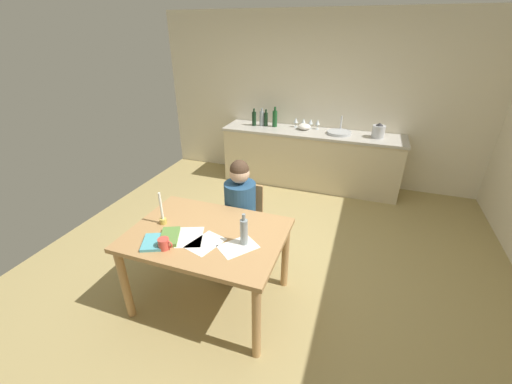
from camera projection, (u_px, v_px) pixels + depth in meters
ground_plane at (267, 268)px, 3.48m from camera, size 5.20×5.20×0.04m
wall_back at (318, 101)px, 5.06m from camera, size 5.20×0.12×2.60m
kitchen_counter at (310, 158)px, 5.14m from camera, size 2.80×0.64×0.90m
dining_table at (208, 242)px, 2.76m from camera, size 1.32×0.96×0.76m
chair_at_table at (243, 220)px, 3.44m from camera, size 0.41×0.41×0.85m
person_seated at (238, 210)px, 3.22m from camera, size 0.33×0.60×1.19m
coffee_mug at (164, 244)px, 2.49m from camera, size 0.13×0.09×0.09m
candlestick at (162, 215)px, 2.80m from camera, size 0.06×0.06×0.31m
book_magazine at (154, 242)px, 2.57m from camera, size 0.26×0.28×0.02m
book_cookery at (170, 237)px, 2.63m from camera, size 0.24×0.29×0.03m
paper_letter at (190, 237)px, 2.65m from camera, size 0.31×0.35×0.00m
paper_bill at (206, 243)px, 2.58m from camera, size 0.29×0.34×0.00m
paper_envelope at (238, 247)px, 2.53m from camera, size 0.35×0.36×0.00m
wine_bottle_on_table at (244, 231)px, 2.52m from camera, size 0.06×0.06×0.28m
sink_unit at (339, 132)px, 4.81m from camera, size 0.36×0.36×0.24m
bottle_oil at (254, 118)px, 5.18m from camera, size 0.07×0.07×0.28m
bottle_vinegar at (262, 118)px, 5.18m from camera, size 0.07×0.07×0.28m
bottle_wine_red at (266, 119)px, 5.16m from camera, size 0.06×0.06×0.27m
bottle_sauce at (275, 118)px, 5.12m from camera, size 0.08×0.08×0.32m
mixing_bowl at (304, 127)px, 5.01m from camera, size 0.20×0.20×0.09m
stovetop_kettle at (378, 131)px, 4.60m from camera, size 0.18×0.18×0.22m
wine_glass_near_sink at (318, 122)px, 5.00m from camera, size 0.07×0.07×0.15m
wine_glass_by_kettle at (311, 122)px, 5.03m from camera, size 0.07×0.07×0.15m
wine_glass_back_left at (304, 121)px, 5.06m from camera, size 0.07×0.07×0.15m
wine_glass_back_right at (296, 120)px, 5.10m from camera, size 0.07×0.07×0.15m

